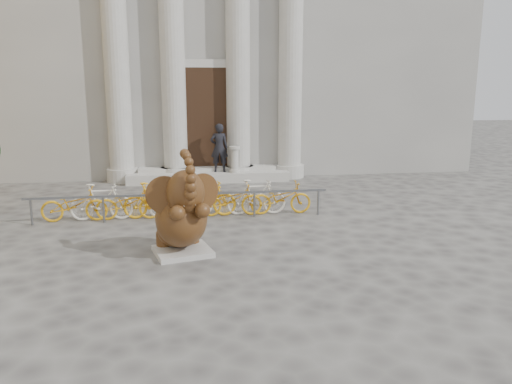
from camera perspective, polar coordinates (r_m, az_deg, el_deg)
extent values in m
plane|color=#474442|center=(9.93, -2.55, -8.76)|extent=(80.00, 80.00, 0.00)
cube|color=gray|center=(24.39, -6.47, 17.76)|extent=(22.00, 10.00, 12.00)
cube|color=black|center=(19.22, -5.67, 8.30)|extent=(2.40, 0.16, 4.00)
cylinder|color=#A8A59E|center=(19.18, -15.60, 13.00)|extent=(0.90, 0.90, 8.00)
cylinder|color=#A8A59E|center=(19.05, -9.47, 13.28)|extent=(0.90, 0.90, 8.00)
cylinder|color=#A8A59E|center=(19.16, -2.07, 13.42)|extent=(0.90, 0.90, 8.00)
cylinder|color=#A8A59E|center=(19.49, 3.94, 13.38)|extent=(0.90, 0.90, 8.00)
cube|color=#A8A59E|center=(18.96, -5.46, 1.80)|extent=(6.00, 1.20, 0.36)
cube|color=#A8A59E|center=(10.85, -8.37, -6.73)|extent=(1.36, 1.28, 0.11)
ellipsoid|color=black|center=(10.97, -8.76, -4.34)|extent=(1.16, 1.12, 0.73)
ellipsoid|color=black|center=(10.67, -8.52, -3.01)|extent=(1.40, 1.60, 1.19)
cylinder|color=black|center=(11.10, -10.47, -5.25)|extent=(0.42, 0.42, 0.30)
cylinder|color=black|center=(11.23, -7.37, -4.94)|extent=(0.42, 0.42, 0.30)
cylinder|color=black|center=(10.12, -9.32, -2.51)|extent=(0.43, 0.73, 0.46)
cylinder|color=black|center=(10.24, -6.57, -2.26)|extent=(0.43, 0.73, 0.46)
ellipsoid|color=black|center=(10.13, -8.07, -0.06)|extent=(0.93, 0.90, 0.92)
cylinder|color=black|center=(10.18, -10.38, -0.34)|extent=(0.78, 0.11, 0.78)
cylinder|color=black|center=(10.37, -6.16, 0.01)|extent=(0.69, 0.46, 0.78)
cone|color=beige|center=(9.92, -8.48, -1.42)|extent=(0.20, 0.27, 0.12)
cone|color=beige|center=(9.99, -6.95, -1.28)|extent=(0.09, 0.26, 0.12)
cube|color=slate|center=(13.43, -8.67, -0.25)|extent=(8.00, 0.06, 0.06)
cylinder|color=slate|center=(14.07, -24.30, -2.11)|extent=(0.06, 0.06, 0.70)
cylinder|color=slate|center=(13.67, -17.03, -1.94)|extent=(0.06, 0.06, 0.70)
cylinder|color=slate|center=(13.51, -8.62, -1.70)|extent=(0.06, 0.06, 0.70)
cylinder|color=slate|center=(13.64, -0.19, -1.43)|extent=(0.06, 0.06, 0.70)
cylinder|color=slate|center=(14.00, 7.12, -1.17)|extent=(0.06, 0.06, 0.70)
imported|color=#EFA815|center=(14.02, -20.08, -1.18)|extent=(1.70, 0.50, 1.00)
imported|color=beige|center=(13.89, -17.27, -1.10)|extent=(1.66, 0.47, 1.00)
imported|color=#EFA815|center=(13.80, -14.42, -1.02)|extent=(1.70, 0.50, 1.00)
imported|color=#EFA815|center=(13.74, -11.54, -0.94)|extent=(1.66, 0.47, 1.00)
imported|color=beige|center=(13.72, -8.64, -0.85)|extent=(1.70, 0.50, 1.00)
imported|color=#EFA815|center=(13.73, -5.74, -0.76)|extent=(1.66, 0.47, 1.00)
imported|color=#EFA815|center=(13.78, -2.85, -0.67)|extent=(1.70, 0.50, 1.00)
imported|color=beige|center=(13.86, 0.02, -0.58)|extent=(1.66, 0.47, 1.00)
imported|color=#EFA815|center=(13.98, 2.84, -0.49)|extent=(1.70, 0.50, 1.00)
imported|color=black|center=(18.73, -4.23, 5.06)|extent=(0.69, 0.49, 1.81)
cylinder|color=#A8A59E|center=(18.70, -2.44, 2.44)|extent=(0.40, 0.40, 0.12)
cylinder|color=#A8A59E|center=(18.64, -2.45, 3.63)|extent=(0.28, 0.28, 0.90)
cylinder|color=#A8A59E|center=(18.57, -2.46, 5.09)|extent=(0.40, 0.40, 0.10)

